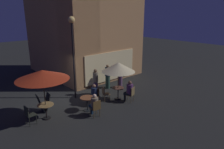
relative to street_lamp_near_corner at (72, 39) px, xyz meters
The scene contains 20 objects.
ground_plane 3.70m from the street_lamp_near_corner, behind, with size 60.00×60.00×0.00m, color black.
cafe_building 4.55m from the street_lamp_near_corner, 51.83° to the left, with size 6.61×8.01×9.84m.
street_lamp_near_corner is the anchor object (origin of this frame).
menu_sandwich_board 3.87m from the street_lamp_near_corner, 168.09° to the right, with size 0.73×0.63×0.97m.
cafe_table_0 4.05m from the street_lamp_near_corner, 46.60° to the right, with size 0.70×0.70×0.74m.
cafe_table_1 4.15m from the street_lamp_near_corner, 152.39° to the right, with size 0.79×0.79×0.76m.
cafe_table_2 3.65m from the street_lamp_near_corner, 103.85° to the right, with size 0.75×0.75×0.76m.
patio_umbrella_0 3.08m from the street_lamp_near_corner, 46.60° to the right, with size 1.98×1.98×2.29m.
patio_umbrella_1 3.13m from the street_lamp_near_corner, 152.39° to the right, with size 2.49×2.49×2.50m.
cafe_chair_0 3.63m from the street_lamp_near_corner, 57.52° to the right, with size 0.51×0.51×0.88m.
cafe_chair_1 4.61m from the street_lamp_near_corner, 52.55° to the right, with size 0.55×0.55×0.91m.
cafe_chair_2 4.72m from the street_lamp_near_corner, 157.94° to the right, with size 0.44×0.44×0.95m.
cafe_chair_3 4.21m from the street_lamp_near_corner, 101.42° to the right, with size 0.48×0.48×0.89m.
cafe_chair_4 3.45m from the street_lamp_near_corner, 77.92° to the right, with size 0.56×0.56×0.94m.
patron_seated_0 4.38m from the street_lamp_near_corner, 51.77° to the right, with size 0.48×0.55×1.29m.
patron_seated_1 3.99m from the street_lamp_near_corner, 101.73° to the right, with size 0.40×0.55×1.20m.
patron_seated_2 3.34m from the street_lamp_near_corner, 82.97° to the right, with size 0.54×0.47×1.23m.
patron_standing_3 3.79m from the street_lamp_near_corner, ahead, with size 0.37×0.37×1.69m.
patron_standing_4 3.04m from the street_lamp_near_corner, 21.98° to the right, with size 0.33×0.33×1.71m.
patron_standing_5 4.34m from the street_lamp_near_corner, ahead, with size 0.33×0.33×1.71m.
Camera 1 is at (-5.46, -10.39, 5.06)m, focal length 33.32 mm.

